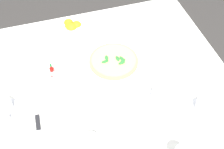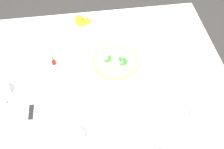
% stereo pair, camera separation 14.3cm
% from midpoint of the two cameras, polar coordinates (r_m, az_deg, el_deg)
% --- Properties ---
extents(dining_table, '(1.19, 1.19, 0.72)m').
position_cam_midpoint_polar(dining_table, '(1.50, -3.07, -6.18)').
color(dining_table, white).
rests_on(dining_table, ground_plane).
extents(pizza_plate, '(0.35, 0.35, 0.02)m').
position_cam_midpoint_polar(pizza_plate, '(1.50, -2.43, 2.11)').
color(pizza_plate, white).
rests_on(pizza_plate, dining_table).
extents(pizza, '(0.24, 0.24, 0.02)m').
position_cam_midpoint_polar(pizza, '(1.49, -2.43, 2.47)').
color(pizza, '#DBAD60').
rests_on(pizza, pizza_plate).
extents(coffee_cup_back_corner, '(0.13, 0.13, 0.07)m').
position_cam_midpoint_polar(coffee_cup_back_corner, '(1.41, -22.53, -5.84)').
color(coffee_cup_back_corner, white).
rests_on(coffee_cup_back_corner, dining_table).
extents(coffee_cup_far_left, '(0.13, 0.13, 0.06)m').
position_cam_midpoint_polar(coffee_cup_far_left, '(1.35, 14.11, -6.11)').
color(coffee_cup_far_left, white).
rests_on(coffee_cup_far_left, dining_table).
extents(coffee_cup_near_right, '(0.13, 0.13, 0.06)m').
position_cam_midpoint_polar(coffee_cup_near_right, '(1.35, 6.05, -4.19)').
color(coffee_cup_near_right, white).
rests_on(coffee_cup_near_right, dining_table).
extents(water_glass_left_edge, '(0.07, 0.07, 0.11)m').
position_cam_midpoint_polar(water_glass_left_edge, '(1.27, -2.29, -7.96)').
color(water_glass_left_edge, white).
rests_on(water_glass_left_edge, dining_table).
extents(water_glass_far_right, '(0.06, 0.06, 0.10)m').
position_cam_midpoint_polar(water_glass_far_right, '(1.21, -7.42, -13.40)').
color(water_glass_far_right, white).
rests_on(water_glass_far_right, dining_table).
extents(napkin_folded, '(0.23, 0.15, 0.02)m').
position_cam_midpoint_polar(napkin_folded, '(1.31, -16.61, -10.94)').
color(napkin_folded, white).
rests_on(napkin_folded, dining_table).
extents(dinner_knife, '(0.20, 0.03, 0.01)m').
position_cam_midpoint_polar(dinner_knife, '(1.30, -16.74, -10.74)').
color(dinner_knife, silver).
rests_on(dinner_knife, napkin_folded).
extents(citrus_bowl, '(0.15, 0.15, 0.07)m').
position_cam_midpoint_polar(citrus_bowl, '(1.68, -10.15, 8.53)').
color(citrus_bowl, white).
rests_on(citrus_bowl, dining_table).
extents(hot_sauce_bottle, '(0.02, 0.02, 0.08)m').
position_cam_midpoint_polar(hot_sauce_bottle, '(1.47, -13.98, 0.44)').
color(hot_sauce_bottle, '#B7140F').
rests_on(hot_sauce_bottle, dining_table).
extents(salt_shaker, '(0.03, 0.03, 0.06)m').
position_cam_midpoint_polar(salt_shaker, '(1.46, -13.39, -0.50)').
color(salt_shaker, white).
rests_on(salt_shaker, dining_table).
extents(pepper_shaker, '(0.03, 0.03, 0.06)m').
position_cam_midpoint_polar(pepper_shaker, '(1.50, -14.43, 0.90)').
color(pepper_shaker, white).
rests_on(pepper_shaker, dining_table).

